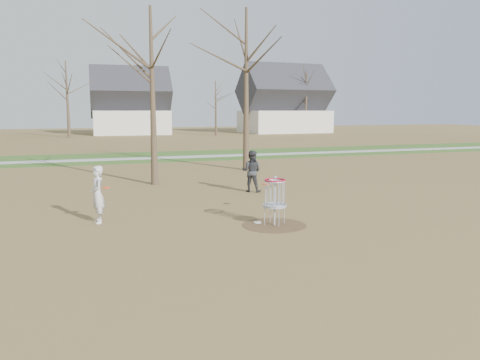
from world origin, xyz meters
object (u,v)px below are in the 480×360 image
object	(u,v)px
disc_grounded	(258,222)
player_standing	(98,195)
disc_golf_basket	(275,193)
player_throwing	(252,171)

from	to	relation	value
disc_grounded	player_standing	bearing A→B (deg)	160.28
disc_grounded	disc_golf_basket	distance (m)	1.04
player_throwing	disc_golf_basket	distance (m)	5.56
player_standing	disc_golf_basket	xyz separation A→B (m)	(4.64, -1.95, 0.09)
player_standing	disc_golf_basket	size ratio (longest dim) A/B	1.21
player_standing	player_throwing	xyz separation A→B (m)	(5.97, 3.45, -0.00)
player_throwing	disc_grounded	world-z (taller)	player_throwing
player_standing	disc_golf_basket	bearing A→B (deg)	59.70
player_standing	player_throwing	size ratio (longest dim) A/B	1.00
disc_grounded	disc_golf_basket	bearing A→B (deg)	-49.64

